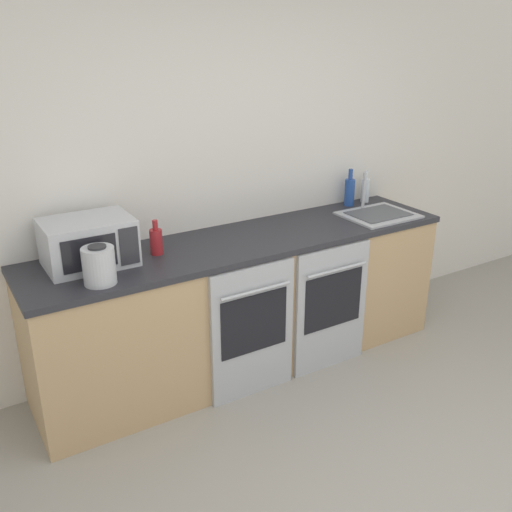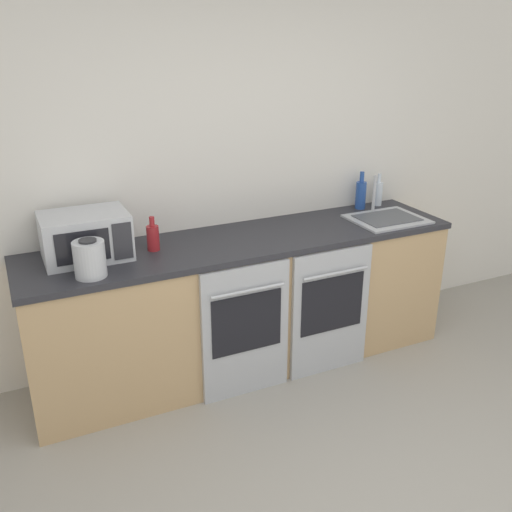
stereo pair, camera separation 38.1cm
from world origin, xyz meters
name	(u,v)px [view 2 (the right image)]	position (x,y,z in m)	size (l,w,h in m)	color
wall_back	(223,172)	(0.00, 2.26, 1.30)	(10.00, 0.06, 2.60)	silver
counter_back	(246,302)	(0.00, 1.90, 0.47)	(2.90, 0.68, 0.94)	tan
oven_left	(246,331)	(-0.15, 1.55, 0.45)	(0.58, 0.06, 0.89)	#A8AAAF
oven_right	(331,312)	(0.47, 1.55, 0.45)	(0.58, 0.06, 0.89)	#A8AAAF
microwave	(85,236)	(-0.99, 1.99, 1.07)	(0.50, 0.37, 0.27)	#B7BABF
bottle_red	(153,237)	(-0.60, 1.94, 1.02)	(0.08, 0.08, 0.22)	maroon
bottle_blue	(361,194)	(1.07, 2.13, 1.05)	(0.08, 0.08, 0.28)	#234793
bottle_clear	(378,193)	(1.24, 2.14, 1.03)	(0.07, 0.07, 0.25)	silver
kettle	(90,259)	(-1.02, 1.70, 1.04)	(0.17, 0.17, 0.22)	#B7BABF
sink	(386,218)	(1.07, 1.81, 0.95)	(0.51, 0.43, 0.29)	#A8AAAF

